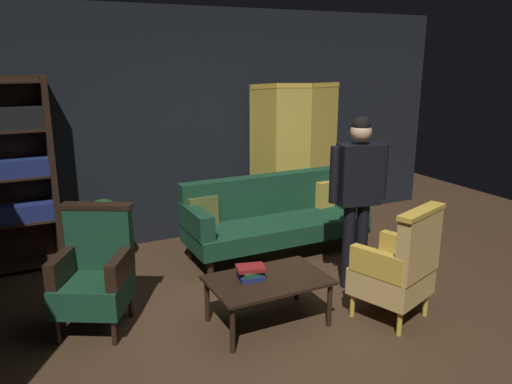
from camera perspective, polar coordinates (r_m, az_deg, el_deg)
ground_plane at (r=4.64m, az=4.54°, el=-13.76°), size 10.00×10.00×0.00m
back_wall at (r=6.34m, az=-6.73°, el=7.44°), size 7.20×0.10×2.80m
folding_screen at (r=6.69m, az=4.26°, el=4.31°), size 1.31×0.24×1.90m
bookshelf at (r=5.78m, az=-26.18°, el=2.03°), size 0.90×0.32×2.05m
velvet_couch at (r=5.88m, az=1.96°, el=-2.58°), size 2.12×0.78×0.88m
coffee_table at (r=4.35m, az=1.35°, el=-10.28°), size 1.00×0.64×0.42m
armchair_gilt_accent at (r=4.54m, az=15.82°, el=-8.12°), size 0.74×0.73×1.04m
armchair_wing_left at (r=4.48m, az=-17.71°, el=-8.63°), size 0.79×0.78×1.04m
standing_figure at (r=4.92m, az=11.43°, el=0.55°), size 0.58×0.29×1.70m
potted_plant at (r=5.79m, az=-16.70°, el=-3.82°), size 0.45×0.45×0.74m
book_navy_cloth at (r=4.32m, az=-0.62°, el=-9.46°), size 0.23×0.22×0.04m
book_green_cloth at (r=4.31m, az=-0.62°, el=-8.99°), size 0.19×0.18×0.04m
book_red_leather at (r=4.29m, az=-0.62°, el=-8.57°), size 0.27×0.22×0.03m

